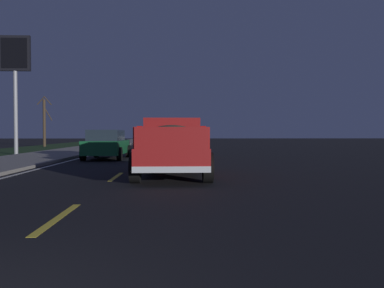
% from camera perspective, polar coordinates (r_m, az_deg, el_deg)
% --- Properties ---
extents(ground, '(144.00, 144.00, 0.00)m').
position_cam_1_polar(ground, '(29.63, -5.83, -1.08)').
color(ground, black).
extents(sidewalk_shoulder, '(108.00, 4.00, 0.12)m').
position_cam_1_polar(sidewalk_shoulder, '(30.53, -16.57, -0.95)').
color(sidewalk_shoulder, gray).
rests_on(sidewalk_shoulder, ground).
extents(grass_verge, '(108.00, 6.00, 0.01)m').
position_cam_1_polar(grass_verge, '(32.15, -25.24, -1.01)').
color(grass_verge, '#1E3819').
rests_on(grass_verge, ground).
extents(lane_markings, '(108.00, 3.54, 0.01)m').
position_cam_1_polar(lane_markings, '(31.57, -10.26, -0.93)').
color(lane_markings, yellow).
rests_on(lane_markings, ground).
extents(pickup_truck, '(5.44, 2.32, 1.87)m').
position_cam_1_polar(pickup_truck, '(12.76, -2.91, -0.18)').
color(pickup_truck, maroon).
rests_on(pickup_truck, ground).
extents(sedan_black, '(4.42, 2.06, 1.54)m').
position_cam_1_polar(sedan_black, '(29.13, -2.94, 0.42)').
color(sedan_black, black).
rests_on(sedan_black, ground).
extents(sedan_green, '(4.43, 2.07, 1.54)m').
position_cam_1_polar(sedan_green, '(21.44, -12.14, -0.02)').
color(sedan_green, '#14592D').
rests_on(sedan_green, ground).
extents(sedan_red, '(4.42, 2.06, 1.54)m').
position_cam_1_polar(sedan_red, '(22.01, -2.10, 0.05)').
color(sedan_red, maroon).
rests_on(sedan_red, ground).
extents(sedan_silver, '(4.41, 2.04, 1.54)m').
position_cam_1_polar(sedan_silver, '(43.46, -2.03, 0.81)').
color(sedan_silver, '#B2B5BA').
rests_on(sedan_silver, ground).
extents(gas_price_sign, '(0.27, 1.90, 7.46)m').
position_cam_1_polar(gas_price_sign, '(27.59, -24.09, 10.33)').
color(gas_price_sign, '#99999E').
rests_on(gas_price_sign, ground).
extents(bare_tree_far, '(0.86, 1.56, 5.13)m').
position_cam_1_polar(bare_tree_far, '(42.87, -20.45, 3.04)').
color(bare_tree_far, '#423323').
rests_on(bare_tree_far, ground).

